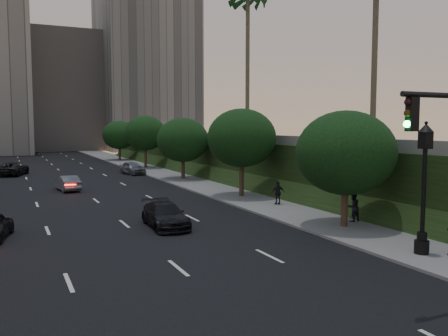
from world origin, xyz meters
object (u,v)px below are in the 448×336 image
sedan_mid_left (67,183)px  street_lamp (424,194)px  pedestrian_b (353,207)px  pedestrian_c (278,193)px  sedan_near_right (165,215)px  sedan_far_right (132,168)px  sedan_far_left (13,169)px

sedan_mid_left → street_lamp: bearing=104.5°
pedestrian_b → pedestrian_c: size_ratio=1.04×
sedan_near_right → sedan_far_right: sedan_far_right is taller
sedan_far_left → sedan_mid_left: bearing=122.1°
street_lamp → pedestrian_b: street_lamp is taller
sedan_near_right → pedestrian_c: pedestrian_c is taller
sedan_far_right → pedestrian_c: size_ratio=2.69×
sedan_mid_left → sedan_far_right: (8.24, 11.02, 0.07)m
sedan_far_left → pedestrian_c: (15.96, -29.51, 0.21)m
street_lamp → pedestrian_c: size_ratio=3.55×
street_lamp → pedestrian_b: 6.90m
street_lamp → sedan_far_left: size_ratio=1.06×
sedan_near_right → pedestrian_b: (9.69, -3.59, 0.31)m
sedan_near_right → pedestrian_c: bearing=21.3°
sedan_far_left → sedan_far_right: size_ratio=1.24×
sedan_near_right → pedestrian_c: size_ratio=2.86×
street_lamp → sedan_mid_left: 29.40m
sedan_mid_left → pedestrian_b: 24.37m
pedestrian_b → sedan_far_right: bearing=-86.3°
street_lamp → sedan_mid_left: size_ratio=1.42×
sedan_mid_left → pedestrian_b: (12.75, -20.77, 0.32)m
sedan_far_right → pedestrian_b: pedestrian_b is taller
sedan_far_left → sedan_far_right: 12.99m
sedan_near_right → pedestrian_b: size_ratio=2.76×
sedan_mid_left → sedan_far_right: sedan_far_right is taller
sedan_mid_left → pedestrian_c: 18.50m
pedestrian_b → street_lamp: bearing=69.9°
street_lamp → sedan_far_right: size_ratio=1.32×
sedan_far_left → pedestrian_b: pedestrian_b is taller
sedan_far_right → pedestrian_b: bearing=-92.5°
sedan_far_left → sedan_far_right: sedan_far_left is taller
sedan_mid_left → pedestrian_b: bearing=114.2°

